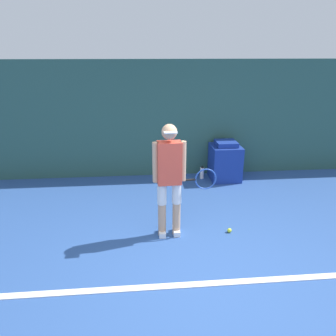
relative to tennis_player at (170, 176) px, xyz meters
name	(u,v)px	position (x,y,z in m)	size (l,w,h in m)	color
ground_plane	(209,278)	(0.39, -1.08, -0.96)	(24.00, 24.00, 0.00)	#2D5193
back_wall	(176,119)	(0.39, 2.63, 0.30)	(24.00, 0.10, 2.51)	#2D564C
court_baseline	(211,283)	(0.39, -1.19, -0.95)	(21.60, 0.10, 0.01)	white
tennis_player	(170,176)	(0.00, 0.00, 0.00)	(0.95, 0.29, 1.72)	tan
tennis_ball	(229,230)	(0.92, -0.04, -0.92)	(0.07, 0.07, 0.07)	#D1E533
covered_chair	(225,161)	(1.42, 2.20, -0.56)	(0.62, 0.65, 0.85)	navy
water_bottle	(202,173)	(0.93, 2.27, -0.83)	(0.09, 0.09, 0.27)	white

